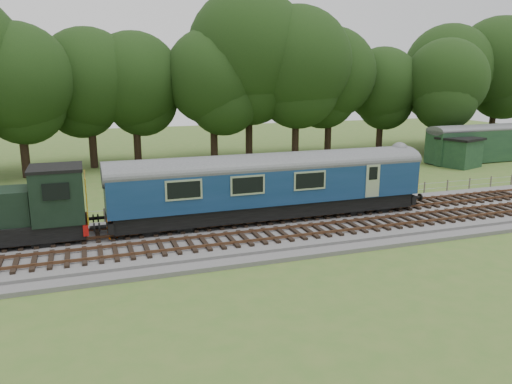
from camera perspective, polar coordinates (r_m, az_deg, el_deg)
name	(u,v)px	position (r m, az deg, el deg)	size (l,w,h in m)	color
ground	(296,230)	(27.97, 4.57, -4.32)	(120.00, 120.00, 0.00)	#416725
ballast	(296,227)	(27.92, 4.58, -3.98)	(70.00, 7.00, 0.35)	#4C4C4F
track_north	(286,216)	(29.08, 3.48, -2.76)	(67.20, 2.40, 0.21)	black
track_south	(308,231)	(26.46, 5.99, -4.44)	(67.20, 2.40, 0.21)	black
fence	(268,210)	(31.96, 1.33, -2.04)	(64.00, 0.12, 1.00)	#6B6054
tree_line	(204,165)	(48.35, -5.98, 3.12)	(70.00, 8.00, 18.00)	black
dmu_railcar	(270,180)	(28.18, 1.63, 1.33)	(18.05, 2.86, 3.88)	black
worker	(112,220)	(26.06, -16.11, -3.12)	(0.70, 0.46, 1.92)	orange
parked_coach	(491,141)	(55.18, 25.27, 5.32)	(14.23, 2.83, 3.62)	#183522
shed	(459,152)	(50.65, 22.19, 4.27)	(4.26, 4.26, 2.75)	#183522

